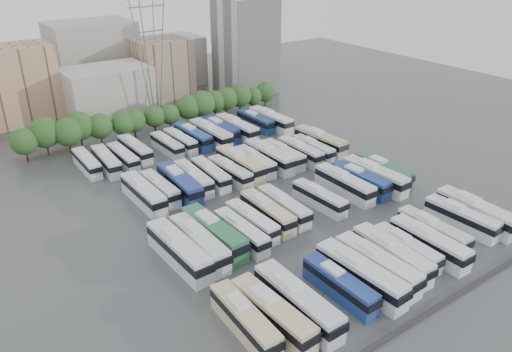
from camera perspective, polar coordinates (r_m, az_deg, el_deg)
ground at (r=84.61m, az=2.01°, el=-2.91°), size 220.00×220.00×0.00m
parapet at (r=65.90m, az=20.17°, el=-13.78°), size 56.00×0.50×0.50m
tree_line at (r=115.88m, az=-11.34°, el=7.00°), size 64.84×7.89×8.05m
city_buildings at (r=139.95m, az=-18.99°, el=10.82°), size 102.00×35.00×20.00m
apartment_tower at (r=143.92m, az=-1.20°, el=14.64°), size 14.00×14.00×26.00m
electricity_pylon at (r=120.71m, az=-12.05°, el=14.71°), size 9.00×6.91×33.83m
bus_r0_s0 at (r=57.95m, az=-1.28°, el=-16.10°), size 3.09×11.95×3.72m
bus_r0_s1 at (r=58.54m, az=1.92°, el=-15.43°), size 3.36×12.81×3.98m
bus_r0_s2 at (r=60.05m, az=4.75°, el=-14.10°), size 2.99×13.64×4.28m
bus_r0_s4 at (r=63.69m, az=9.55°, el=-12.14°), size 2.57×11.41×3.57m
bus_r0_s5 at (r=65.29m, az=11.85°, el=-10.96°), size 3.48×13.56×4.22m
bus_r0_s6 at (r=67.59m, az=13.68°, el=-9.83°), size 3.17×13.03×4.07m
bus_r0_s7 at (r=70.07m, az=15.23°, el=-8.67°), size 3.44×12.88×4.00m
bus_r0_s8 at (r=72.50m, az=16.83°, el=-7.91°), size 2.78×10.92×3.40m
bus_r0_s9 at (r=74.18m, az=19.18°, el=-7.24°), size 2.87×12.41×3.88m
bus_r0_s10 at (r=77.47m, az=19.57°, el=-5.92°), size 2.73×11.66×3.65m
bus_r0_s12 at (r=82.35m, az=22.42°, el=-4.44°), size 3.05×11.95×3.72m
bus_r0_s13 at (r=84.49m, az=23.84°, el=-3.76°), size 3.29×13.32×4.15m
bus_r1_s0 at (r=69.06m, az=-8.80°, el=-8.39°), size 3.38×13.74×4.29m
bus_r1_s1 at (r=70.38m, az=-6.52°, el=-7.60°), size 2.98×13.15×4.12m
bus_r1_s2 at (r=72.26m, az=-4.85°, el=-6.49°), size 3.51×13.69×4.26m
bus_r1_s3 at (r=72.93m, az=-1.72°, el=-6.39°), size 2.64×11.38×3.56m
bus_r1_s4 at (r=75.55m, az=-0.48°, el=-5.18°), size 2.76×11.10×3.46m
bus_r1_s5 at (r=77.70m, az=1.31°, el=-4.13°), size 2.87×11.98×3.74m
bus_r1_s6 at (r=79.46m, az=3.18°, el=-3.48°), size 2.89×11.71×3.65m
bus_r1_s8 at (r=82.76m, az=7.26°, el=-2.48°), size 2.90×11.08×3.45m
bus_r1_s10 at (r=87.39m, az=10.08°, el=-0.90°), size 2.88×12.71×3.98m
bus_r1_s11 at (r=89.49m, az=11.80°, el=-0.44°), size 3.09×12.34×3.85m
bus_r1_s12 at (r=91.15m, az=13.41°, el=0.01°), size 3.47×13.52×4.21m
bus_r1_s13 at (r=94.10m, az=14.38°, el=0.61°), size 3.13×12.29×3.83m
bus_r2_s1 at (r=84.99m, az=-12.75°, el=-1.94°), size 2.92×12.85×4.02m
bus_r2_s2 at (r=86.70m, az=-10.93°, el=-1.36°), size 2.65×11.27×3.52m
bus_r2_s3 at (r=87.05m, az=-8.76°, el=-0.83°), size 3.49×13.48×4.19m
bus_r2_s4 at (r=89.24m, az=-7.18°, el=-0.22°), size 3.09×11.79×3.67m
bus_r2_s5 at (r=90.55m, az=-5.21°, el=0.25°), size 3.02×11.48×3.57m
bus_r2_s6 at (r=91.15m, az=-2.99°, el=0.49°), size 2.98×11.37×3.53m
bus_r2_s7 at (r=93.66m, az=-1.79°, el=1.43°), size 2.91×13.17×4.13m
bus_r2_s8 at (r=95.31m, az=-0.10°, el=1.71°), size 2.95×11.53×3.59m
bus_r2_s9 at (r=96.89m, az=1.53°, el=2.29°), size 2.90×13.21×4.14m
bus_r2_s10 at (r=98.55m, az=3.12°, el=2.51°), size 2.59×11.55×3.62m
bus_r2_s11 at (r=100.01m, az=5.10°, el=2.83°), size 2.66×11.83×3.71m
bus_r2_s12 at (r=101.96m, az=6.55°, el=3.14°), size 2.55×11.08×3.47m
bus_r2_s13 at (r=105.00m, az=7.36°, el=3.98°), size 3.39×13.40×4.17m
bus_r3_s0 at (r=100.14m, az=-18.77°, el=1.45°), size 2.50×11.02×3.45m
bus_r3_s1 at (r=99.61m, az=-16.74°, el=1.68°), size 3.07×11.71×3.64m
bus_r3_s2 at (r=100.73m, az=-14.95°, el=2.12°), size 2.58×11.03×3.45m
bus_r3_s3 at (r=103.58m, az=-13.66°, el=2.99°), size 2.81×11.75×3.67m
bus_r3_s5 at (r=104.86m, az=-10.12°, el=3.53°), size 2.64×10.90×3.40m
bus_r3_s6 at (r=106.55m, az=-8.66°, el=4.01°), size 2.82×11.00×3.42m
bus_r3_s7 at (r=108.01m, az=-7.22°, el=4.53°), size 3.05×12.43×3.88m
bus_r3_s8 at (r=108.35m, az=-5.21°, el=4.82°), size 3.27×13.70×4.28m
bus_r3_s9 at (r=111.24m, az=-4.20°, el=5.33°), size 3.00×12.67×3.96m
bus_r3_s10 at (r=111.62m, az=-2.24°, el=5.51°), size 3.32×13.43×4.19m
bus_r3_s12 at (r=116.55m, az=-0.05°, el=6.29°), size 2.79×11.82×3.70m
bus_r3_s13 at (r=116.83m, az=1.68°, el=6.45°), size 3.43×13.45×4.19m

